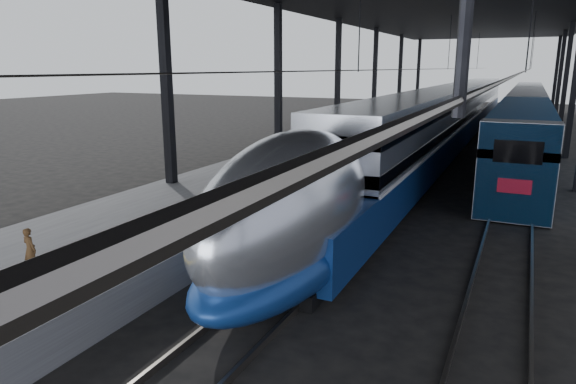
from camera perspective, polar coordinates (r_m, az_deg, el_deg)
The scene contains 8 objects.
ground at distance 14.75m, azimuth -6.39°, elevation -8.69°, with size 160.00×160.00×0.00m, color black.
platform at distance 33.75m, azimuth 6.22°, elevation 4.93°, with size 6.00×80.00×1.00m, color #4C4C4F.
yellow_strip at distance 32.89m, azimuth 10.88°, elevation 5.43°, with size 0.30×80.00×0.01m, color gold.
rails at distance 32.19m, azimuth 19.81°, elevation 3.01°, with size 6.52×80.00×0.16m.
canopy at distance 32.23m, azimuth 16.32°, elevation 19.44°, with size 18.00×75.00×9.47m.
tgv_train at distance 39.42m, azimuth 17.45°, elevation 7.81°, with size 2.95×65.20×4.23m.
second_train at distance 47.00m, azimuth 24.90°, elevation 7.91°, with size 2.70×56.05×3.72m.
child at distance 13.29m, azimuth -26.76°, elevation -5.71°, with size 0.38×0.25×1.03m, color #462E17.
Camera 1 is at (7.19, -11.60, 5.60)m, focal length 32.00 mm.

